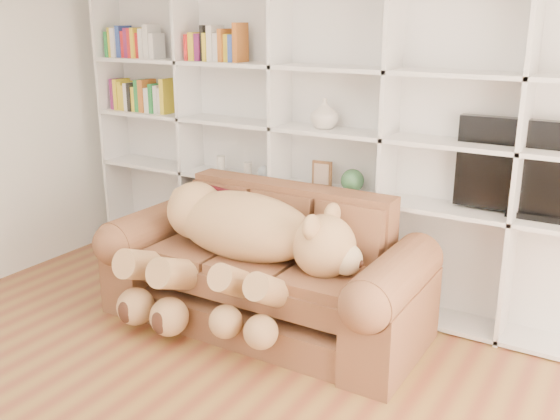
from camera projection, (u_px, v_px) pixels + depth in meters
The scene contains 12 objects.
wall_back at pixel (344, 121), 4.68m from camera, with size 5.00×0.02×2.70m, color white.
bookshelf at pixel (307, 127), 4.70m from camera, with size 4.43×0.35×2.40m.
sofa at pixel (266, 276), 4.38m from camera, with size 2.25×0.97×0.94m.
teddy_bear at pixel (237, 242), 4.20m from camera, with size 1.58×0.89×0.92m.
throw_pillow at pixel (222, 215), 4.66m from camera, with size 0.40×0.13×0.40m, color #510D16.
tv at pixel (541, 171), 3.91m from camera, with size 1.06×0.18×0.62m.
picture_frame at pixel (322, 174), 4.67m from camera, with size 0.15×0.03×0.19m, color #56361D.
green_vase at pixel (352, 181), 4.56m from camera, with size 0.17×0.17×0.17m, color #316038.
figurine_tall at pixel (221, 164), 5.15m from camera, with size 0.07×0.07×0.14m, color beige.
figurine_short at pixel (248, 169), 5.02m from camera, with size 0.07×0.07×0.12m, color beige.
snow_globe at pixel (264, 172), 4.95m from camera, with size 0.10×0.10×0.10m, color silver.
shelf_vase at pixel (324, 113), 4.54m from camera, with size 0.21×0.21×0.22m, color beige.
Camera 1 is at (1.99, -1.75, 2.09)m, focal length 40.00 mm.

